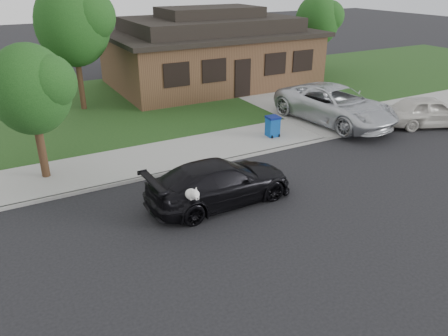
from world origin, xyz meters
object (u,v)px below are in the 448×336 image
sedan (220,182)px  white_compact (429,111)px  minivan (335,105)px  recycling_bin (273,126)px

sedan → white_compact: (12.19, 1.93, 0.02)m
white_compact → minivan: bearing=82.0°
sedan → recycling_bin: bearing=-52.3°
minivan → recycling_bin: size_ratio=6.82×
minivan → white_compact: minivan is taller
sedan → white_compact: 12.34m
white_compact → recycling_bin: 7.72m
sedan → white_compact: white_compact is taller
minivan → sedan: bearing=-160.1°
sedan → minivan: (8.41, 4.23, 0.29)m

